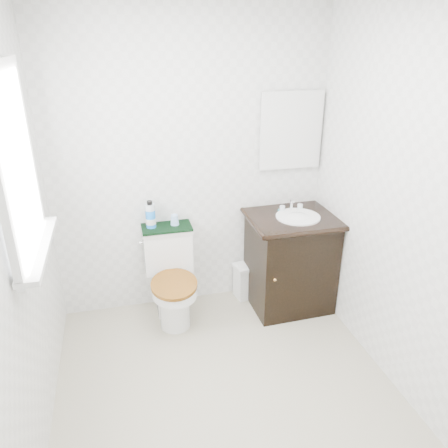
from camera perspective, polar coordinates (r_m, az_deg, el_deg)
name	(u,v)px	position (r m, az deg, el deg)	size (l,w,h in m)	color
floor	(229,395)	(3.06, 0.64, -21.40)	(2.40, 2.40, 0.00)	#A8A087
wall_back	(191,167)	(3.47, -4.33, 7.43)	(2.40, 2.40, 0.00)	silver
wall_front	(332,386)	(1.43, 13.95, -19.85)	(2.40, 2.40, 0.00)	silver
wall_left	(12,250)	(2.37, -25.99, -3.02)	(2.40, 2.40, 0.00)	silver
wall_right	(407,209)	(2.84, 22.80, 1.82)	(2.40, 2.40, 0.00)	silver
window	(14,166)	(2.47, -25.75, 6.88)	(0.02, 0.70, 0.90)	white
mirror	(291,131)	(3.61, 8.73, 11.95)	(0.50, 0.02, 0.60)	silver
toilet	(171,281)	(3.58, -6.91, -7.36)	(0.40, 0.62, 0.74)	white
vanity	(290,259)	(3.70, 8.65, -4.56)	(0.69, 0.60, 0.92)	black
trash_bin	(247,280)	(3.90, 2.97, -7.33)	(0.25, 0.21, 0.32)	white
towel	(167,227)	(3.50, -7.51, -0.43)	(0.39, 0.22, 0.02)	black
mouthwash_bottle	(150,215)	(3.46, -9.58, 1.12)	(0.08, 0.08, 0.22)	#1B7AE7
cup	(175,220)	(3.50, -6.47, 0.55)	(0.07, 0.07, 0.08)	#92BDF0
soap_bar	(282,210)	(3.64, 7.55, 1.89)	(0.07, 0.05, 0.02)	teal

